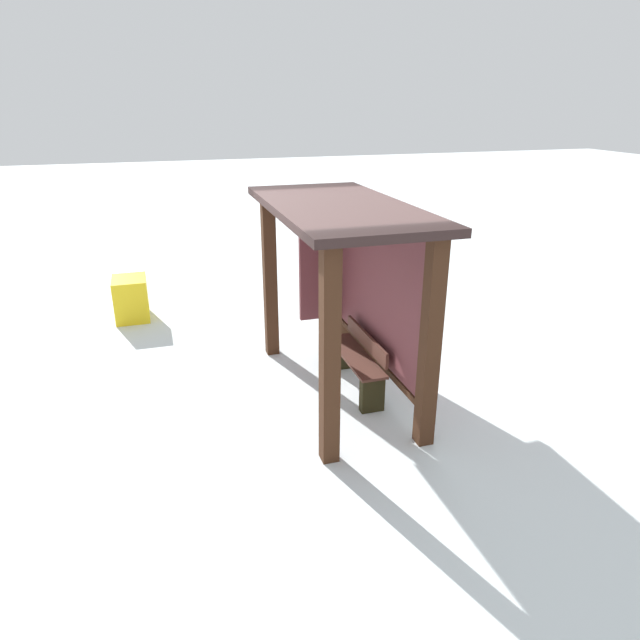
{
  "coord_description": "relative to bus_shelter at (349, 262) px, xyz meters",
  "views": [
    {
      "loc": [
        6.22,
        -2.12,
        3.61
      ],
      "look_at": [
        0.4,
        -0.35,
        1.19
      ],
      "focal_mm": 31.6,
      "sensor_mm": 36.0,
      "label": 1
    }
  ],
  "objects": [
    {
      "name": "ground_plane",
      "position": [
        0.1,
        -0.18,
        -1.71
      ],
      "size": [
        60.0,
        60.0,
        0.0
      ],
      "primitive_type": "plane",
      "color": "white"
    },
    {
      "name": "grit_bin",
      "position": [
        -3.41,
        -2.76,
        -1.35
      ],
      "size": [
        0.7,
        0.56,
        0.73
      ],
      "primitive_type": "cube",
      "rotation": [
        0.0,
        0.0,
        -0.0
      ],
      "color": "yellow",
      "rests_on": "ground"
    },
    {
      "name": "bench_left_inside",
      "position": [
        0.1,
        0.1,
        -1.34
      ],
      "size": [
        1.42,
        0.34,
        0.77
      ],
      "color": "#4E2B21",
      "rests_on": "ground"
    },
    {
      "name": "bus_shelter",
      "position": [
        0.0,
        0.0,
        0.0
      ],
      "size": [
        3.26,
        1.55,
        2.46
      ],
      "color": "#3D2214",
      "rests_on": "ground"
    }
  ]
}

